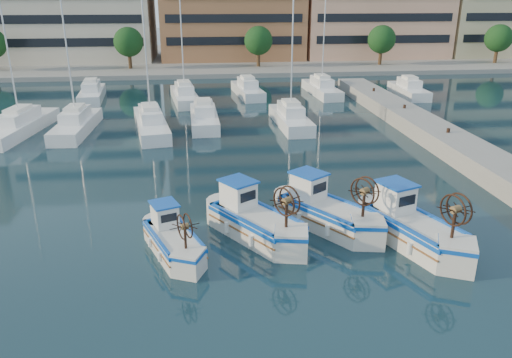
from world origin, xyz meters
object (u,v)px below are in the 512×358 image
Objects in this scene: fishing_boat_b at (254,219)px; fishing_boat_d at (412,226)px; fishing_boat_a at (173,238)px; fishing_boat_c at (326,210)px.

fishing_boat_d reaches higher than fishing_boat_b.
fishing_boat_c is (7.14, 1.76, 0.17)m from fishing_boat_a.
fishing_boat_b is at bearing 147.06° from fishing_boat_d.
fishing_boat_a is 0.82× the size of fishing_boat_c.
fishing_boat_d is (3.37, -2.14, 0.02)m from fishing_boat_c.
fishing_boat_a is 7.36m from fishing_boat_c.
fishing_boat_c is 3.99m from fishing_boat_d.
fishing_boat_a is 10.52m from fishing_boat_d.
fishing_boat_a is 0.82× the size of fishing_boat_b.
fishing_boat_a is at bearing 158.83° from fishing_boat_c.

